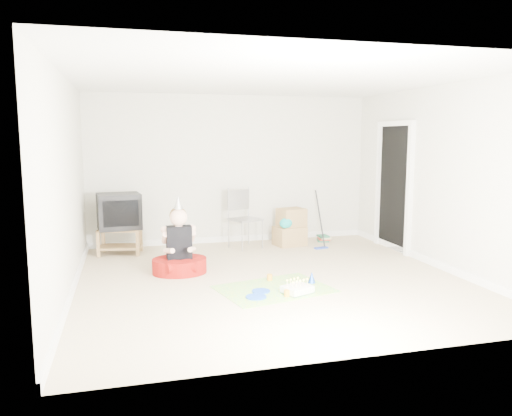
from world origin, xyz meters
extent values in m
plane|color=#CBB692|center=(0.00, 0.00, 0.00)|extent=(5.00, 5.00, 0.00)
cube|color=black|center=(2.48, 1.20, 1.02)|extent=(0.02, 0.90, 2.05)
cube|color=#9D7647|center=(-1.95, 1.98, 0.40)|extent=(0.73, 0.52, 0.03)
cube|color=#9D7647|center=(-1.95, 1.98, 0.12)|extent=(0.73, 0.52, 0.03)
cube|color=#9D7647|center=(-2.28, 1.85, 0.21)|extent=(0.06, 0.06, 0.42)
cube|color=#9D7647|center=(-1.68, 1.75, 0.21)|extent=(0.06, 0.06, 0.42)
cube|color=#9D7647|center=(-2.22, 2.20, 0.21)|extent=(0.06, 0.06, 0.42)
cube|color=#9D7647|center=(-1.62, 2.10, 0.21)|extent=(0.06, 0.06, 0.42)
cube|color=black|center=(-1.95, 1.98, 0.70)|extent=(0.72, 0.62, 0.57)
cube|color=#9C9BA1|center=(0.11, 1.91, 0.49)|extent=(0.59, 0.58, 0.03)
cylinder|color=#9C9BA1|center=(-0.09, 1.83, 0.51)|extent=(0.02, 0.02, 1.02)
cylinder|color=#9C9BA1|center=(0.30, 1.99, 0.51)|extent=(0.02, 0.02, 1.02)
cube|color=#A78350|center=(0.90, 1.92, 0.17)|extent=(0.57, 0.48, 0.33)
cube|color=#A78350|center=(0.94, 1.96, 0.49)|extent=(0.51, 0.45, 0.31)
ellipsoid|color=#0D9897|center=(0.79, 1.78, 0.42)|extent=(0.22, 0.15, 0.18)
cube|color=#233EB3|center=(1.33, 1.53, 0.01)|extent=(0.25, 0.13, 0.03)
cylinder|color=black|center=(1.33, 1.53, 0.50)|extent=(0.09, 0.33, 0.95)
cube|color=#23694A|center=(1.61, 2.09, 0.01)|extent=(0.26, 0.30, 0.03)
cube|color=#BD3828|center=(1.61, 2.09, 0.04)|extent=(0.23, 0.28, 0.03)
cube|color=beige|center=(1.61, 2.09, 0.07)|extent=(0.20, 0.25, 0.03)
cube|color=#23694A|center=(1.61, 2.09, 0.10)|extent=(0.17, 0.23, 0.03)
cylinder|color=maroon|center=(-1.14, 0.60, 0.10)|extent=(0.76, 0.76, 0.20)
cube|color=black|center=(-1.14, 0.60, 0.43)|extent=(0.34, 0.20, 0.45)
sphere|color=beige|center=(-1.14, 0.60, 0.78)|extent=(0.24, 0.24, 0.24)
cone|color=silver|center=(-1.14, 0.60, 0.99)|extent=(0.12, 0.12, 0.18)
cube|color=#E12F6E|center=(-0.09, -0.45, 0.00)|extent=(1.52, 1.25, 0.01)
cube|color=white|center=(0.13, -0.69, 0.05)|extent=(0.40, 0.37, 0.09)
cube|color=#389D5B|center=(0.13, -0.69, 0.01)|extent=(0.40, 0.37, 0.01)
cylinder|color=beige|center=(0.04, -0.78, 0.13)|extent=(0.01, 0.01, 0.07)
cylinder|color=beige|center=(0.10, -0.76, 0.13)|extent=(0.01, 0.01, 0.07)
cylinder|color=beige|center=(0.15, -0.74, 0.13)|extent=(0.01, 0.01, 0.07)
cylinder|color=beige|center=(0.20, -0.71, 0.13)|extent=(0.01, 0.01, 0.07)
cylinder|color=beige|center=(0.26, -0.69, 0.13)|extent=(0.01, 0.01, 0.07)
cylinder|color=beige|center=(0.00, -0.68, 0.13)|extent=(0.01, 0.01, 0.07)
cylinder|color=beige|center=(0.06, -0.66, 0.13)|extent=(0.01, 0.01, 0.07)
cylinder|color=beige|center=(0.11, -0.64, 0.13)|extent=(0.01, 0.01, 0.07)
cylinder|color=beige|center=(0.16, -0.62, 0.13)|extent=(0.01, 0.01, 0.07)
cylinder|color=blue|center=(-0.28, -0.52, 0.01)|extent=(0.23, 0.23, 0.01)
cylinder|color=blue|center=(-0.39, -0.72, 0.01)|extent=(0.33, 0.33, 0.01)
cylinder|color=orange|center=(-0.04, -0.09, 0.05)|extent=(0.07, 0.07, 0.08)
cylinder|color=orange|center=(-0.03, -0.78, 0.04)|extent=(0.09, 0.09, 0.08)
cone|color=blue|center=(0.45, -0.33, 0.08)|extent=(0.12, 0.12, 0.15)
camera|label=1|loc=(-1.82, -6.18, 1.86)|focal=35.00mm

